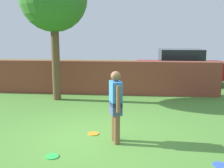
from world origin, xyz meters
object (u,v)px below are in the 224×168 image
object	(u,v)px
car	(180,67)
frisbee_blue	(220,165)
person	(116,104)
frisbee_green	(52,156)
frisbee_orange	(93,134)

from	to	relation	value
car	frisbee_blue	world-z (taller)	car
person	car	distance (m)	7.88
frisbee_green	frisbee_orange	size ratio (longest dim) A/B	1.00
person	frisbee_orange	size ratio (longest dim) A/B	6.00
person	car	world-z (taller)	car
frisbee_blue	frisbee_orange	size ratio (longest dim) A/B	1.00
person	frisbee_green	size ratio (longest dim) A/B	6.00
car	frisbee_blue	xyz separation A→B (m)	(-0.51, -8.38, -0.85)
frisbee_green	frisbee_blue	world-z (taller)	same
car	person	bearing A→B (deg)	69.86
frisbee_green	frisbee_blue	distance (m)	3.22
person	frisbee_blue	bearing A→B (deg)	-133.50
person	car	xyz separation A→B (m)	(2.53, 7.46, -0.04)
car	frisbee_green	distance (m)	9.17
frisbee_green	frisbee_orange	bearing A→B (deg)	64.93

